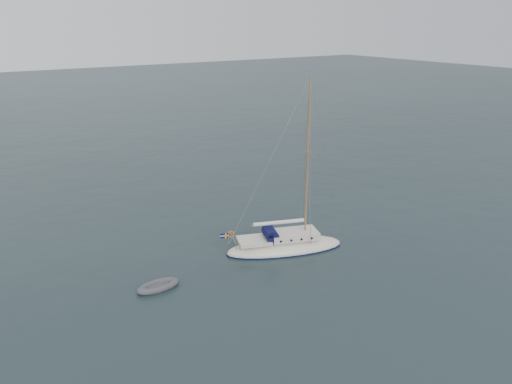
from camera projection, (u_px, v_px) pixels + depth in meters
ground at (255, 262)px, 34.07m from camera, size 300.00×300.00×0.00m
sailboat at (285, 237)px, 35.62m from camera, size 8.95×2.68×12.74m
dinghy at (158, 286)px, 30.69m from camera, size 2.76×1.25×0.40m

